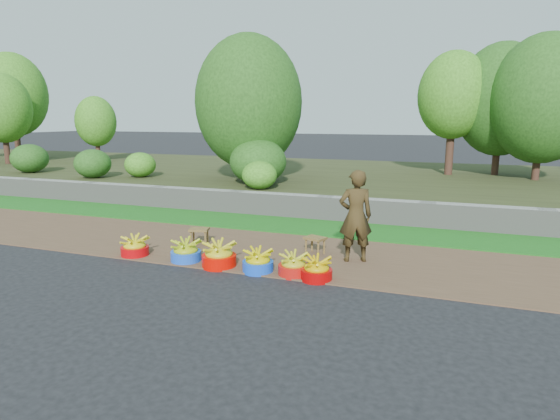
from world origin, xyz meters
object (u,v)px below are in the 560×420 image
(stool_left, at_px, (199,232))
(stool_right, at_px, (315,240))
(basin_a, at_px, (135,247))
(basin_b, at_px, (186,252))
(basin_f, at_px, (317,270))
(basin_e, at_px, (294,266))
(vendor_woman, at_px, (356,216))
(basin_c, at_px, (219,256))
(basin_d, at_px, (258,262))

(stool_left, xyz_separation_m, stool_right, (2.15, 0.15, -0.01))
(basin_a, bearing_deg, basin_b, 1.52)
(basin_f, bearing_deg, basin_e, 168.88)
(basin_f, xyz_separation_m, vendor_woman, (0.34, 1.05, 0.61))
(basin_f, height_order, stool_right, basin_f)
(basin_c, relative_size, stool_right, 1.35)
(stool_right, bearing_deg, basin_a, -158.48)
(basin_e, xyz_separation_m, vendor_woman, (0.71, 0.97, 0.61))
(basin_a, relative_size, basin_d, 0.99)
(basin_e, bearing_deg, basin_f, -11.12)
(basin_b, bearing_deg, basin_e, -1.18)
(stool_left, relative_size, stool_right, 1.00)
(stool_right, bearing_deg, basin_c, -137.26)
(basin_f, bearing_deg, basin_c, 177.72)
(basin_f, distance_m, stool_right, 1.26)
(basin_a, relative_size, vendor_woman, 0.31)
(basin_d, distance_m, vendor_woman, 1.73)
(basin_f, bearing_deg, basin_b, 177.13)
(basin_c, xyz_separation_m, basin_f, (1.60, -0.06, -0.03))
(basin_c, relative_size, basin_f, 1.19)
(basin_b, distance_m, basin_c, 0.63)
(basin_a, relative_size, basin_e, 1.01)
(basin_a, height_order, basin_d, basin_d)
(basin_d, relative_size, basin_f, 1.03)
(basin_d, xyz_separation_m, stool_right, (0.57, 1.16, 0.10))
(stool_right, xyz_separation_m, vendor_woman, (0.71, -0.16, 0.51))
(basin_b, relative_size, basin_c, 0.91)
(basin_b, xyz_separation_m, basin_e, (1.86, -0.04, -0.01))
(basin_c, bearing_deg, basin_b, 175.62)
(stool_left, distance_m, stool_right, 2.16)
(basin_d, height_order, stool_right, basin_d)
(basin_f, bearing_deg, stool_right, 106.95)
(basin_a, relative_size, stool_right, 1.16)
(basin_d, relative_size, vendor_woman, 0.32)
(basin_f, relative_size, vendor_woman, 0.31)
(basin_c, relative_size, stool_left, 1.35)
(stool_right, bearing_deg, basin_b, -149.59)
(basin_a, distance_m, stool_right, 3.05)
(basin_a, distance_m, basin_b, 0.98)
(basin_e, bearing_deg, basin_a, 179.75)
(basin_b, relative_size, vendor_woman, 0.33)
(basin_a, relative_size, basin_b, 0.94)
(basin_e, xyz_separation_m, basin_f, (0.37, -0.07, -0.00))
(basin_a, distance_m, vendor_woman, 3.72)
(stool_left, bearing_deg, basin_a, -125.52)
(basin_b, relative_size, stool_right, 1.23)
(stool_right, height_order, vendor_woman, vendor_woman)
(basin_b, bearing_deg, stool_right, 30.41)
(basin_b, height_order, vendor_woman, vendor_woman)
(basin_a, xyz_separation_m, basin_b, (0.98, 0.03, 0.01))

